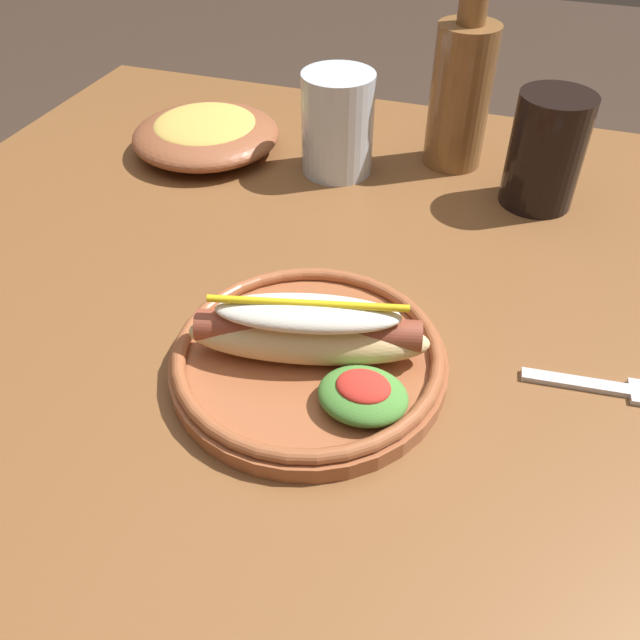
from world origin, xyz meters
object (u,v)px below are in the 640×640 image
fork (611,388)px  soda_cup (546,151)px  glass_bottle (461,88)px  side_bowl (206,133)px  hot_dog_plate (311,352)px  water_cup (338,124)px

fork → soda_cup: size_ratio=0.96×
soda_cup → glass_bottle: (-0.11, 0.07, 0.03)m
fork → side_bowl: bearing=145.2°
hot_dog_plate → water_cup: size_ratio=1.93×
soda_cup → glass_bottle: glass_bottle is taller
side_bowl → glass_bottle: bearing=13.1°
hot_dog_plate → glass_bottle: 0.42m
fork → soda_cup: bearing=101.0°
soda_cup → hot_dog_plate: bearing=-114.3°
hot_dog_plate → fork: 0.25m
glass_bottle → fork: bearing=-61.1°
soda_cup → water_cup: soda_cup is taller
hot_dog_plate → soda_cup: (0.15, 0.34, 0.04)m
soda_cup → glass_bottle: size_ratio=0.51×
hot_dog_plate → glass_bottle: bearing=83.6°
water_cup → glass_bottle: bearing=26.9°
soda_cup → water_cup: 0.24m
soda_cup → water_cup: bearing=-179.8°
fork → water_cup: 0.43m
soda_cup → side_bowl: soda_cup is taller
hot_dog_plate → water_cup: 0.35m
hot_dog_plate → soda_cup: bearing=65.7°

